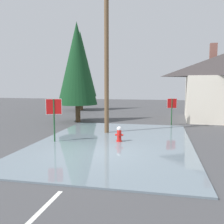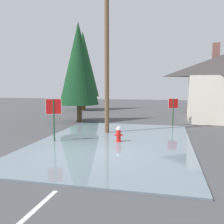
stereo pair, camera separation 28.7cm
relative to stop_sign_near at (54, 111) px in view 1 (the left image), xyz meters
The scene contains 10 objects.
ground_plane 3.70m from the stop_sign_near, 29.78° to the right, with size 80.00×80.00×0.10m, color #424244.
flood_puddle 3.61m from the stop_sign_near, 12.00° to the left, with size 8.01×11.81×0.07m, color slate.
lane_stop_bar 5.37m from the stop_sign_near, 52.36° to the right, with size 3.20×0.30×0.01m, color silver.
lane_center_stripe 7.77m from the stop_sign_near, 68.92° to the right, with size 3.00×0.14×0.01m, color silver.
stop_sign_near is the anchor object (origin of this frame).
fire_hydrant 3.68m from the stop_sign_near, 11.71° to the left, with size 0.44×0.38×0.88m.
utility_pole 4.76m from the stop_sign_near, 53.72° to the left, with size 1.60×0.28×9.06m.
stop_sign_far 9.47m from the stop_sign_near, 48.12° to the left, with size 0.72×0.22×2.05m.
pine_tree_tall_left 7.96m from the stop_sign_near, 99.80° to the left, with size 3.24×3.24×8.11m.
pine_tree_mid_left 17.20m from the stop_sign_near, 104.02° to the left, with size 3.74×3.74×9.36m.
Camera 1 is at (2.78, -10.35, 3.10)m, focal length 39.30 mm.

